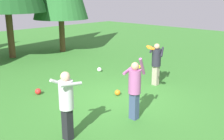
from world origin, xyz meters
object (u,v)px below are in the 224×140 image
object	(u,v)px
ball_red	(38,91)
ball_white	(99,70)
person_catcher	(156,61)
person_bystander	(66,100)
frisbee	(151,48)
ball_yellow	(139,67)
person_thrower	(135,86)
ball_orange	(117,93)

from	to	relation	value
ball_red	ball_white	world-z (taller)	ball_red
person_catcher	ball_red	bearing A→B (deg)	-60.91
person_bystander	ball_white	xyz separation A→B (m)	(4.62, 3.71, -0.90)
person_catcher	frisbee	size ratio (longest dim) A/B	4.81
ball_yellow	person_catcher	bearing A→B (deg)	-126.47
person_thrower	ball_yellow	bearing A→B (deg)	19.86
person_catcher	ball_yellow	distance (m)	2.52
ball_white	ball_orange	bearing A→B (deg)	-122.18
frisbee	ball_white	bearing A→B (deg)	68.57
person_thrower	ball_yellow	world-z (taller)	person_thrower
frisbee	ball_red	bearing A→B (deg)	121.15
person_thrower	ball_yellow	size ratio (longest dim) A/B	9.39
ball_yellow	ball_orange	distance (m)	3.63
ball_yellow	ball_orange	size ratio (longest dim) A/B	0.98
ball_red	ball_white	size ratio (longest dim) A/B	1.07
ball_red	ball_yellow	world-z (taller)	ball_red
ball_red	ball_white	distance (m)	3.52
person_bystander	ball_orange	size ratio (longest dim) A/B	8.58
frisbee	ball_orange	xyz separation A→B (m)	(-0.14, 1.21, -1.71)
ball_red	ball_orange	distance (m)	2.77
person_catcher	ball_white	xyz separation A→B (m)	(-0.21, 2.90, -0.85)
person_bystander	ball_red	size ratio (longest dim) A/B	7.84
person_bystander	ball_red	distance (m)	3.49
frisbee	person_catcher	bearing A→B (deg)	28.17
person_thrower	ball_red	world-z (taller)	person_thrower
person_bystander	ball_orange	bearing A→B (deg)	22.27
ball_white	ball_orange	world-z (taller)	ball_white
frisbee	ball_red	xyz separation A→B (m)	(-1.98, 3.28, -1.71)
frisbee	ball_white	world-z (taller)	frisbee
frisbee	ball_red	size ratio (longest dim) A/B	1.56
person_catcher	person_bystander	xyz separation A→B (m)	(-4.82, -0.81, 0.05)
person_thrower	frisbee	distance (m)	1.49
person_bystander	frisbee	size ratio (longest dim) A/B	5.02
ball_red	ball_white	xyz separation A→B (m)	(3.48, 0.53, -0.01)
ball_white	ball_yellow	distance (m)	1.90
frisbee	ball_orange	distance (m)	2.10
person_thrower	person_catcher	world-z (taller)	person_thrower
person_catcher	person_bystander	world-z (taller)	person_bystander
ball_orange	ball_red	bearing A→B (deg)	131.63
ball_white	ball_yellow	world-z (taller)	ball_white
person_catcher	ball_orange	world-z (taller)	person_catcher
person_catcher	person_bystander	distance (m)	4.89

